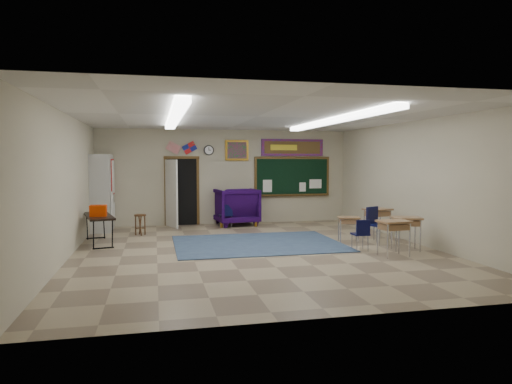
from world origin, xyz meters
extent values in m
plane|color=gray|center=(0.00, 0.00, 0.00)|extent=(9.00, 9.00, 0.00)
cube|color=#B9B096|center=(0.00, 4.50, 1.50)|extent=(8.00, 0.04, 3.00)
cube|color=#B9B096|center=(0.00, -4.50, 1.50)|extent=(8.00, 0.04, 3.00)
cube|color=#B9B096|center=(-4.00, 0.00, 1.50)|extent=(0.04, 9.00, 3.00)
cube|color=#B9B096|center=(4.00, 0.00, 1.50)|extent=(0.04, 9.00, 3.00)
cube|color=white|center=(0.00, 0.00, 3.00)|extent=(8.00, 9.00, 0.04)
cube|color=#364F68|center=(0.20, 0.80, 0.01)|extent=(4.00, 3.00, 0.02)
cube|color=black|center=(-1.40, 4.49, 1.05)|extent=(0.95, 0.04, 2.10)
cube|color=silver|center=(-1.75, 4.05, 1.03)|extent=(0.35, 0.86, 2.05)
cube|color=#553A18|center=(2.20, 4.47, 1.50)|extent=(2.55, 0.05, 1.30)
cube|color=black|center=(2.20, 4.46, 1.50)|extent=(2.40, 0.03, 1.15)
cube|color=#553A18|center=(2.20, 4.41, 0.90)|extent=(2.40, 0.12, 0.04)
cube|color=#B30F0F|center=(2.20, 4.47, 2.45)|extent=(2.10, 0.04, 0.55)
cube|color=brown|center=(2.20, 4.46, 2.45)|extent=(1.90, 0.03, 0.40)
cube|color=olive|center=(0.35, 4.47, 2.35)|extent=(0.75, 0.05, 0.65)
cube|color=#A51466|center=(0.35, 4.46, 2.35)|extent=(0.62, 0.03, 0.52)
cylinder|color=black|center=(-0.55, 4.47, 2.35)|extent=(0.32, 0.05, 0.32)
cylinder|color=white|center=(-0.55, 4.45, 2.35)|extent=(0.26, 0.02, 0.26)
cube|color=#AAABA6|center=(-3.72, 3.85, 1.10)|extent=(0.55, 1.25, 2.20)
imported|color=#190532|center=(0.26, 4.14, 0.58)|extent=(1.39, 1.42, 1.17)
cube|color=#926644|center=(2.46, 0.55, 0.61)|extent=(0.61, 0.52, 0.03)
cube|color=brown|center=(2.46, 0.55, 0.52)|extent=(0.53, 0.44, 0.10)
cube|color=#926644|center=(3.43, 0.91, 0.76)|extent=(0.75, 0.63, 0.04)
cube|color=brown|center=(3.43, 0.91, 0.65)|extent=(0.65, 0.53, 0.13)
cube|color=#926644|center=(2.70, -1.23, 0.74)|extent=(0.67, 0.52, 0.04)
cube|color=brown|center=(2.70, -1.23, 0.64)|extent=(0.58, 0.44, 0.13)
cube|color=#926644|center=(3.29, -0.72, 0.74)|extent=(0.73, 0.62, 0.04)
cube|color=brown|center=(3.29, -0.72, 0.63)|extent=(0.63, 0.53, 0.13)
cube|color=black|center=(-3.58, 1.69, 0.68)|extent=(0.93, 1.78, 0.05)
cube|color=red|center=(-3.56, 1.46, 0.83)|extent=(0.38, 0.28, 0.26)
cylinder|color=#4B3316|center=(-2.63, 2.78, 0.54)|extent=(0.32, 0.32, 0.04)
torus|color=#4B3316|center=(-2.63, 2.78, 0.19)|extent=(0.26, 0.26, 0.02)
camera|label=1|loc=(-2.23, -9.92, 2.04)|focal=32.00mm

